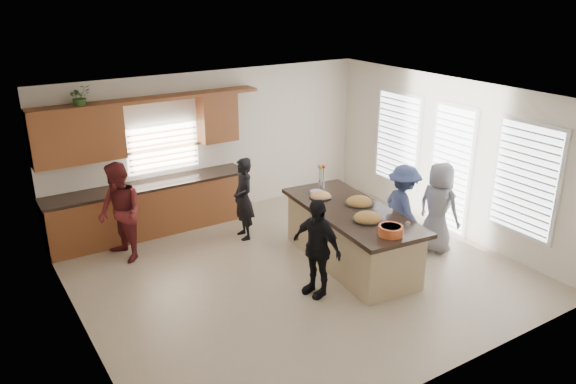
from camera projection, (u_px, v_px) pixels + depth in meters
floor at (297, 272)px, 8.94m from camera, size 6.50×6.50×0.00m
room_shell at (298, 158)px, 8.27m from camera, size 6.52×6.02×2.81m
back_cabinetry at (145, 186)px, 10.04m from camera, size 4.08×0.66×2.46m
right_wall_glazing at (453, 161)px, 9.98m from camera, size 0.06×4.00×2.25m
island at (351, 238)px, 9.07m from camera, size 1.40×2.80×0.95m
platter_front at (368, 218)px, 8.48m from camera, size 0.47×0.47×0.19m
platter_mid at (359, 202)px, 9.10m from camera, size 0.47×0.47×0.19m
platter_back at (321, 196)px, 9.36m from camera, size 0.39×0.39×0.16m
salad_bowl at (391, 230)px, 7.96m from camera, size 0.35×0.35×0.14m
clear_cup at (408, 225)px, 8.19m from camera, size 0.07×0.07×0.09m
plate_stack at (317, 193)px, 9.53m from camera, size 0.23×0.23×0.05m
flower_vase at (322, 175)px, 9.76m from camera, size 0.14×0.14×0.42m
potted_plant at (80, 97)px, 9.06m from camera, size 0.41×0.38×0.38m
woman_left_back at (243, 199)px, 9.90m from camera, size 0.43×0.59×1.49m
woman_left_mid at (120, 213)px, 9.07m from camera, size 0.78×0.92×1.66m
woman_left_front at (316, 248)px, 8.08m from camera, size 0.55×0.93×1.49m
woman_right_back at (403, 209)px, 9.42m from camera, size 0.76×1.08×1.52m
woman_right_front at (438, 207)px, 9.42m from camera, size 0.60×0.83×1.57m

